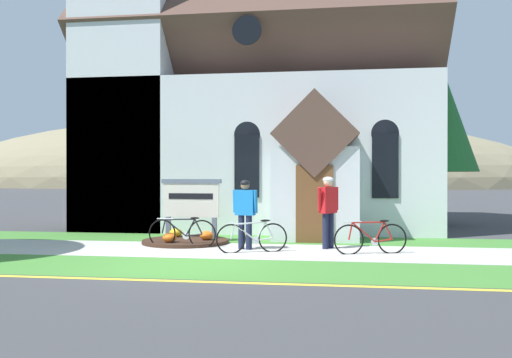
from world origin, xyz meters
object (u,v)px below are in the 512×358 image
at_px(bicycle_black, 182,233).
at_px(cyclist_in_red_jersey, 245,209).
at_px(bicycle_white, 252,237).
at_px(church_sign, 191,201).
at_px(cyclist_in_orange_jersey, 328,206).
at_px(bicycle_green, 371,238).
at_px(roadside_conifer, 434,108).

height_order(bicycle_black, cyclist_in_red_jersey, cyclist_in_red_jersey).
xyz_separation_m(bicycle_white, bicycle_black, (-1.90, 0.71, 0.01)).
height_order(church_sign, cyclist_in_orange_jersey, cyclist_in_orange_jersey).
distance_m(bicycle_green, bicycle_black, 4.68).
relative_size(bicycle_white, cyclist_in_red_jersey, 0.94).
bearing_deg(church_sign, bicycle_white, -45.16).
height_order(bicycle_white, cyclist_in_orange_jersey, cyclist_in_orange_jersey).
bearing_deg(bicycle_white, cyclist_in_red_jersey, 117.45).
xyz_separation_m(bicycle_green, cyclist_in_red_jersey, (-3.00, 0.33, 0.63)).
distance_m(bicycle_white, bicycle_green, 2.75).
xyz_separation_m(cyclist_in_orange_jersey, roadside_conifer, (3.71, 7.20, 3.22)).
bearing_deg(cyclist_in_orange_jersey, bicycle_green, -38.39).
xyz_separation_m(bicycle_white, bicycle_green, (2.74, 0.17, 0.01)).
height_order(cyclist_in_orange_jersey, cyclist_in_red_jersey, cyclist_in_orange_jersey).
relative_size(bicycle_black, roadside_conifer, 0.27).
distance_m(bicycle_green, cyclist_in_orange_jersey, 1.44).
xyz_separation_m(bicycle_white, cyclist_in_orange_jersey, (1.75, 0.95, 0.70)).
xyz_separation_m(bicycle_white, roadside_conifer, (5.45, 8.16, 3.92)).
distance_m(bicycle_white, bicycle_black, 2.03).
distance_m(bicycle_black, cyclist_in_red_jersey, 1.78).
relative_size(bicycle_white, roadside_conifer, 0.24).
xyz_separation_m(cyclist_in_orange_jersey, cyclist_in_red_jersey, (-2.01, -0.46, -0.06)).
height_order(bicycle_black, cyclist_in_orange_jersey, cyclist_in_orange_jersey).
height_order(cyclist_in_red_jersey, roadside_conifer, roadside_conifer).
distance_m(church_sign, cyclist_in_orange_jersey, 3.94).
bearing_deg(church_sign, roadside_conifer, 39.19).
bearing_deg(bicycle_green, roadside_conifer, 71.24).
bearing_deg(cyclist_in_red_jersey, roadside_conifer, 53.30).
xyz_separation_m(bicycle_white, cyclist_in_red_jersey, (-0.26, 0.49, 0.64)).
bearing_deg(cyclist_in_red_jersey, bicycle_black, 172.48).
bearing_deg(bicycle_white, bicycle_green, 3.46).
height_order(bicycle_white, cyclist_in_red_jersey, cyclist_in_red_jersey).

